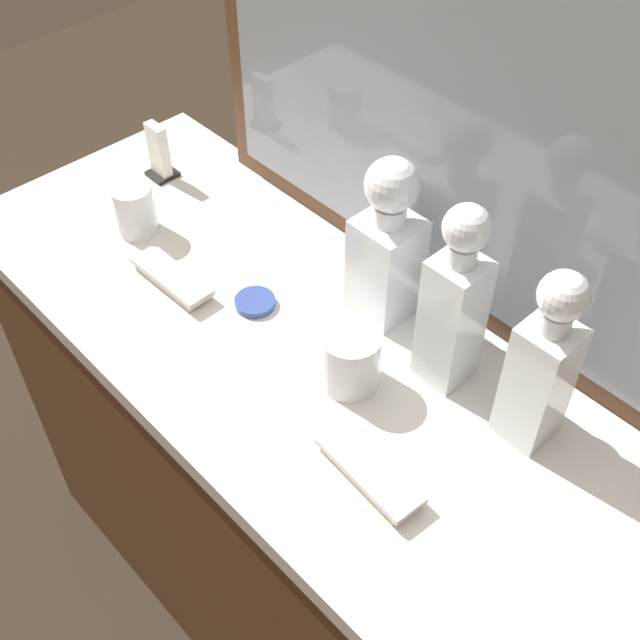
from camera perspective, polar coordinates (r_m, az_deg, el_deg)
The scene contains 12 objects.
ground_plane at distance 1.99m, azimuth 0.00°, elevation -20.16°, with size 6.00×6.00×0.00m, color #2D2319.
dresser at distance 1.59m, azimuth 0.00°, elevation -13.48°, with size 1.41×0.52×0.91m.
dresser_mirror at distance 1.17m, azimuth 8.98°, elevation 13.77°, with size 0.96×0.03×0.62m.
crystal_decanter_center at distance 1.09m, azimuth 15.29°, elevation -3.68°, with size 0.07×0.07×0.29m.
crystal_decanter_right at distance 1.13m, azimuth 9.36°, elevation 0.50°, with size 0.07×0.07×0.31m.
crystal_decanter_rear at distance 1.22m, azimuth 4.73°, elevation 4.65°, with size 0.09×0.09×0.28m.
crystal_tumbler_center at distance 1.45m, azimuth -12.96°, elevation 7.50°, with size 0.07×0.07×0.09m.
crystal_tumbler_left at distance 1.16m, azimuth 2.01°, elevation -2.98°, with size 0.09×0.09×0.10m.
silver_brush_far_right at distance 1.35m, azimuth -10.40°, elevation 2.86°, with size 0.16×0.06×0.02m.
silver_brush_right at distance 1.09m, azimuth 3.53°, elevation -10.69°, with size 0.17×0.07×0.02m.
porcelain_dish at distance 1.30m, azimuth -4.56°, elevation 1.29°, with size 0.07×0.07×0.01m.
napkin_holder at distance 1.58m, azimuth -11.28°, elevation 11.36°, with size 0.05×0.05×0.11m.
Camera 1 is at (0.59, -0.56, 1.82)m, focal length 45.30 mm.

